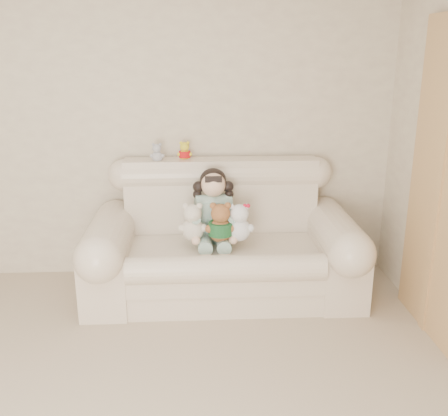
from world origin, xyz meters
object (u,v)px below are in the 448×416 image
sofa (223,233)px  brown_teddy (220,219)px  seated_child (213,205)px  cream_teddy (193,218)px  white_cat (239,218)px

sofa → brown_teddy: bearing=-101.9°
seated_child → brown_teddy: bearing=-86.8°
brown_teddy → cream_teddy: (-0.21, 0.04, -0.01)m
sofa → white_cat: (0.11, -0.12, 0.16)m
white_cat → cream_teddy: white_cat is taller
seated_child → cream_teddy: (-0.16, -0.18, -0.04)m
sofa → white_cat: sofa is taller
brown_teddy → cream_teddy: brown_teddy is taller
cream_teddy → brown_teddy: bearing=-0.1°
white_cat → seated_child: bearing=142.0°
sofa → cream_teddy: size_ratio=6.11×
sofa → seated_child: 0.23m
brown_teddy → white_cat: (0.14, 0.01, -0.01)m
brown_teddy → cream_teddy: size_ratio=1.04×
brown_teddy → white_cat: brown_teddy is taller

